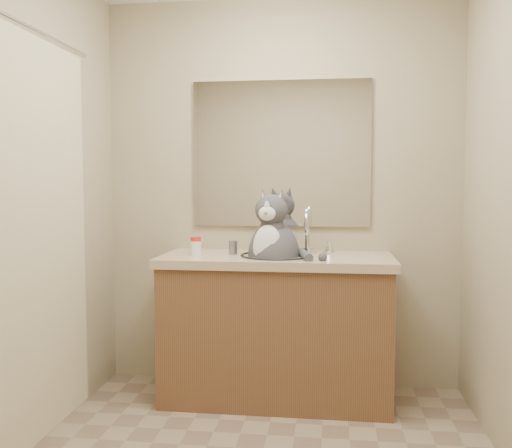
{
  "coord_description": "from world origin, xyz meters",
  "views": [
    {
      "loc": [
        0.3,
        -2.31,
        1.27
      ],
      "look_at": [
        -0.08,
        0.65,
        1.06
      ],
      "focal_mm": 40.0,
      "sensor_mm": 36.0,
      "label": 1
    }
  ],
  "objects_px": {
    "cat": "(273,250)",
    "pill_bottle_orange": "(197,246)",
    "grey_canister": "(233,247)",
    "pill_bottle_redcap": "(196,246)"
  },
  "relations": [
    {
      "from": "cat",
      "to": "pill_bottle_orange",
      "type": "relative_size",
      "value": 6.12
    },
    {
      "from": "cat",
      "to": "pill_bottle_redcap",
      "type": "height_order",
      "value": "cat"
    },
    {
      "from": "cat",
      "to": "pill_bottle_redcap",
      "type": "bearing_deg",
      "value": -164.64
    },
    {
      "from": "cat",
      "to": "grey_canister",
      "type": "relative_size",
      "value": 7.59
    },
    {
      "from": "pill_bottle_redcap",
      "to": "pill_bottle_orange",
      "type": "distance_m",
      "value": 0.04
    },
    {
      "from": "cat",
      "to": "pill_bottle_orange",
      "type": "distance_m",
      "value": 0.45
    },
    {
      "from": "cat",
      "to": "grey_canister",
      "type": "distance_m",
      "value": 0.25
    },
    {
      "from": "grey_canister",
      "to": "cat",
      "type": "bearing_deg",
      "value": -13.06
    },
    {
      "from": "pill_bottle_orange",
      "to": "grey_canister",
      "type": "xyz_separation_m",
      "value": [
        0.21,
        0.04,
        -0.01
      ]
    },
    {
      "from": "cat",
      "to": "pill_bottle_orange",
      "type": "height_order",
      "value": "cat"
    }
  ]
}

